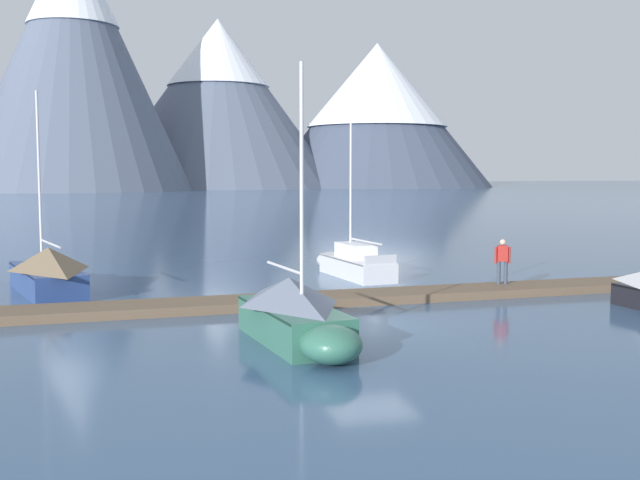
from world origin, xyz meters
The scene contains 9 objects.
ground_plane centered at (0.00, 0.00, 0.00)m, with size 700.00×700.00×0.00m, color #38567A.
mountain_central_massif centered at (-19.47, 178.90, 33.23)m, with size 57.36×57.36×64.34m.
mountain_shoulder_ridge centered at (19.57, 208.34, 25.92)m, with size 72.67×72.67×49.93m.
mountain_east_summit centered at (69.31, 208.29, 24.07)m, with size 72.20×72.20×44.83m.
dock centered at (0.00, 4.00, 0.15)m, with size 25.25×3.42×0.30m.
sailboat_nearest_berth centered at (-9.87, 8.91, 0.82)m, with size 3.63×7.25×7.52m.
sailboat_second_berth centered at (-2.59, -1.83, 0.79)m, with size 2.46×5.74×7.21m.
sailboat_mid_dock_port centered at (2.53, 10.54, 0.55)m, with size 2.21×6.36×6.60m.
person_on_dock centered at (6.72, 4.76, 1.26)m, with size 0.56×0.33×1.69m.
Camera 1 is at (-6.73, -20.81, 4.46)m, focal length 42.50 mm.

